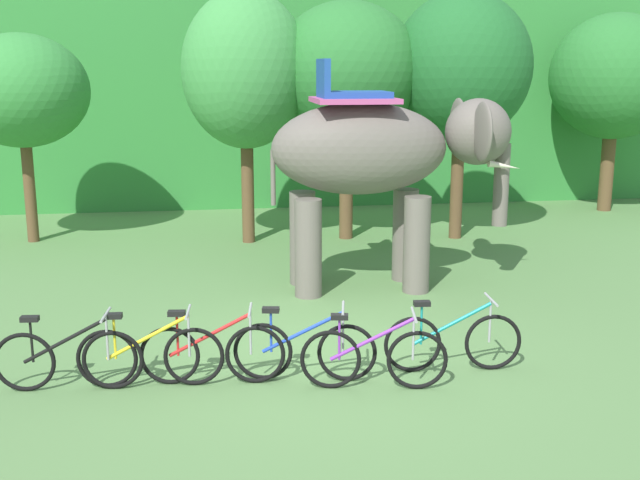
# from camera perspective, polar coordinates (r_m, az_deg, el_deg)

# --- Properties ---
(ground_plane) EXTENTS (80.00, 80.00, 0.00)m
(ground_plane) POSITION_cam_1_polar(r_m,az_deg,el_deg) (10.26, -0.15, -8.35)
(ground_plane) COLOR #567F47
(foliage_hedge) EXTENTS (36.00, 6.00, 6.13)m
(foliage_hedge) POSITION_cam_1_polar(r_m,az_deg,el_deg) (23.23, -5.13, 11.11)
(foliage_hedge) COLOR #338438
(foliage_hedge) RESTS_ON ground
(tree_right) EXTENTS (2.74, 2.74, 4.33)m
(tree_right) POSITION_cam_1_polar(r_m,az_deg,el_deg) (17.38, -20.98, 10.11)
(tree_right) COLOR brown
(tree_right) RESTS_ON ground
(tree_center_left) EXTENTS (2.60, 2.60, 5.18)m
(tree_center_left) POSITION_cam_1_polar(r_m,az_deg,el_deg) (16.27, -5.48, 12.21)
(tree_center_left) COLOR brown
(tree_center_left) RESTS_ON ground
(tree_left) EXTENTS (3.09, 3.09, 4.99)m
(tree_left) POSITION_cam_1_polar(r_m,az_deg,el_deg) (16.59, 1.99, 12.19)
(tree_left) COLOR brown
(tree_left) RESTS_ON ground
(tree_center_right) EXTENTS (2.92, 2.92, 5.18)m
(tree_center_right) POSITION_cam_1_polar(r_m,az_deg,el_deg) (16.87, 10.29, 12.29)
(tree_center_right) COLOR brown
(tree_center_right) RESTS_ON ground
(tree_center) EXTENTS (3.19, 3.19, 4.96)m
(tree_center) POSITION_cam_1_polar(r_m,az_deg,el_deg) (21.22, 20.73, 11.07)
(tree_center) COLOR brown
(tree_center) RESTS_ON ground
(elephant) EXTENTS (4.14, 2.08, 3.78)m
(elephant) POSITION_cam_1_polar(r_m,az_deg,el_deg) (12.89, 4.38, 6.05)
(elephant) COLOR #665E56
(elephant) RESTS_ON ground
(bike_black) EXTENTS (1.71, 0.52, 0.92)m
(bike_black) POSITION_cam_1_polar(r_m,az_deg,el_deg) (9.51, -17.93, -8.25)
(bike_black) COLOR black
(bike_black) RESTS_ON ground
(bike_yellow) EXTENTS (1.71, 0.52, 0.92)m
(bike_yellow) POSITION_cam_1_polar(r_m,az_deg,el_deg) (9.37, -12.31, -8.23)
(bike_yellow) COLOR black
(bike_yellow) RESTS_ON ground
(bike_red) EXTENTS (1.71, 0.52, 0.92)m
(bike_red) POSITION_cam_1_polar(r_m,az_deg,el_deg) (9.32, -7.90, -8.16)
(bike_red) COLOR black
(bike_red) RESTS_ON ground
(bike_blue) EXTENTS (1.69, 0.53, 0.92)m
(bike_blue) POSITION_cam_1_polar(r_m,az_deg,el_deg) (9.33, -1.14, -8.02)
(bike_blue) COLOR black
(bike_blue) RESTS_ON ground
(bike_purple) EXTENTS (1.69, 0.52, 0.92)m
(bike_purple) POSITION_cam_1_polar(r_m,az_deg,el_deg) (9.12, 3.93, -8.55)
(bike_purple) COLOR black
(bike_purple) RESTS_ON ground
(bike_teal) EXTENTS (1.71, 0.52, 0.92)m
(bike_teal) POSITION_cam_1_polar(r_m,az_deg,el_deg) (9.74, 9.68, -7.29)
(bike_teal) COLOR black
(bike_teal) RESTS_ON ground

